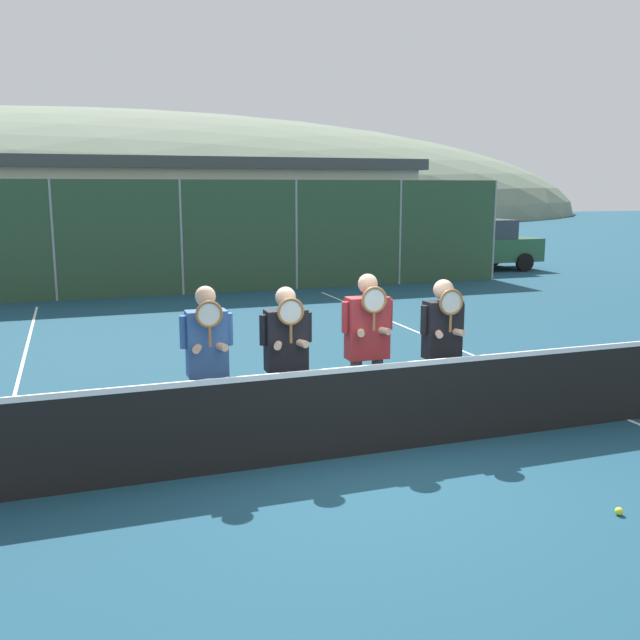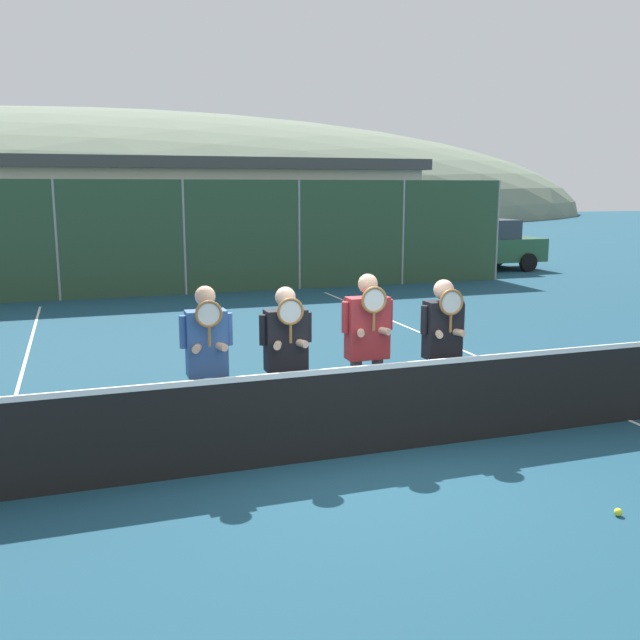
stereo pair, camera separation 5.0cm
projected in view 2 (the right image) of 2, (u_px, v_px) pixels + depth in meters
ground_plane at (356, 456)px, 7.36m from camera, size 120.00×120.00×0.00m
hill_distant at (105, 217)px, 65.84m from camera, size 96.62×53.68×18.79m
clubhouse_building at (146, 213)px, 24.02m from camera, size 18.57×5.50×3.66m
fence_back at (184, 238)px, 18.12m from camera, size 18.45×0.06×2.92m
tennis_net at (356, 410)px, 7.27m from camera, size 9.41×0.09×1.05m
court_line_left_sideline at (13, 405)px, 9.04m from camera, size 0.05×16.00×0.01m
court_line_right_sideline at (491, 362)px, 11.26m from camera, size 0.05×16.00×0.01m
player_leftmost at (207, 358)px, 7.20m from camera, size 0.54×0.34×1.77m
player_center_left at (286, 352)px, 7.50m from camera, size 0.57×0.34×1.72m
player_center_right at (367, 340)px, 7.83m from camera, size 0.60×0.34×1.81m
player_rightmost at (442, 341)px, 8.03m from camera, size 0.54×0.34×1.72m
car_left_of_center at (145, 252)px, 20.45m from camera, size 4.80×2.01×1.75m
car_center at (326, 247)px, 21.85m from camera, size 4.42×1.93×1.82m
car_right_of_center at (475, 244)px, 23.53m from camera, size 4.44×2.00×1.67m
tennis_ball_on_court at (618, 512)px, 6.01m from camera, size 0.07×0.07×0.07m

